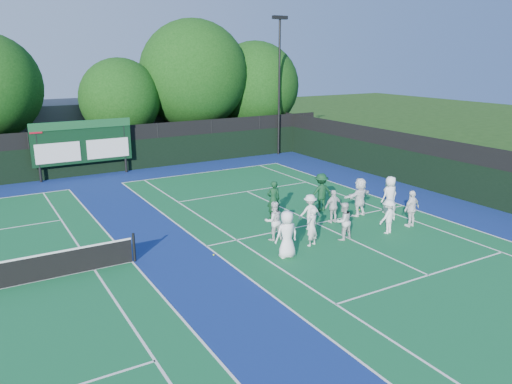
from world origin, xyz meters
TOP-DOWN VIEW (x-y plane):
  - ground at (0.00, 0.00)m, footprint 120.00×120.00m
  - court_apron at (-6.00, 1.00)m, footprint 34.00×32.00m
  - near_court at (0.00, 1.00)m, footprint 11.05×23.85m
  - back_fence at (-6.00, 16.00)m, footprint 34.00×0.08m
  - divider_fence_right at (9.00, 1.00)m, footprint 0.08×32.00m
  - scoreboard at (-7.01, 15.59)m, footprint 6.00×0.21m
  - clubhouse at (-2.00, 24.00)m, footprint 18.00×6.00m
  - light_pole_right at (7.50, 15.70)m, footprint 1.20×0.30m
  - tree_c at (-3.25, 19.58)m, footprint 5.65×5.65m
  - tree_d at (2.43, 19.58)m, footprint 8.12×8.12m
  - tree_e at (7.80, 19.58)m, footprint 7.08×7.08m
  - tennis_ball_0 at (-1.48, 1.39)m, footprint 0.07×0.07m
  - tennis_ball_1 at (3.06, 1.55)m, footprint 0.07×0.07m
  - tennis_ball_2 at (1.83, -1.60)m, footprint 0.07×0.07m
  - tennis_ball_3 at (-5.65, -0.00)m, footprint 0.07×0.07m
  - tennis_ball_4 at (1.97, 1.03)m, footprint 0.07×0.07m
  - player_front_0 at (-3.33, -1.53)m, footprint 0.94×0.65m
  - player_front_1 at (-1.80, -1.05)m, footprint 0.67×0.54m
  - player_front_2 at (-0.28, -1.15)m, footprint 0.81×0.65m
  - player_front_3 at (1.87, -1.54)m, footprint 1.05×0.70m
  - player_front_4 at (3.39, -1.43)m, footprint 1.02×0.52m
  - player_back_0 at (-2.76, 0.29)m, footprint 0.89×0.75m
  - player_back_1 at (-0.71, 0.56)m, footprint 1.12×0.78m
  - player_back_2 at (0.76, 0.76)m, footprint 0.92×0.44m
  - player_back_3 at (2.48, 0.94)m, footprint 1.77×0.80m
  - player_back_4 at (3.99, 0.49)m, footprint 0.92×0.62m
  - coach_left at (-1.21, 2.73)m, footprint 0.74×0.57m
  - coach_right at (1.36, 2.45)m, footprint 1.30×0.85m

SIDE VIEW (x-z plane):
  - ground at x=0.00m, z-range 0.00..0.00m
  - court_apron at x=-6.00m, z-range 0.00..0.01m
  - near_court at x=0.00m, z-range 0.01..0.01m
  - tennis_ball_0 at x=-1.48m, z-range 0.00..0.07m
  - tennis_ball_1 at x=3.06m, z-range 0.00..0.07m
  - tennis_ball_2 at x=1.83m, z-range 0.00..0.07m
  - tennis_ball_3 at x=-5.65m, z-range 0.00..0.07m
  - tennis_ball_4 at x=1.97m, z-range 0.00..0.07m
  - player_front_3 at x=1.87m, z-range 0.00..1.51m
  - player_back_2 at x=0.76m, z-range 0.00..1.54m
  - player_back_1 at x=-0.71m, z-range 0.00..1.58m
  - player_front_1 at x=-1.80m, z-range 0.00..1.59m
  - player_front_2 at x=-0.28m, z-range 0.00..1.60m
  - player_back_0 at x=-2.76m, z-range 0.00..1.64m
  - player_front_4 at x=3.39m, z-range 0.00..1.67m
  - coach_left at x=-1.21m, z-range 0.00..1.79m
  - player_back_4 at x=3.99m, z-range 0.00..1.82m
  - player_front_0 at x=-3.33m, z-range 0.00..1.83m
  - player_back_3 at x=2.48m, z-range 0.00..1.84m
  - coach_right at x=1.36m, z-range 0.00..1.88m
  - back_fence at x=-6.00m, z-range -0.14..2.86m
  - divider_fence_right at x=9.00m, z-range -0.14..2.86m
  - clubhouse at x=-2.00m, z-range 0.00..4.00m
  - scoreboard at x=-7.01m, z-range 0.42..3.97m
  - tree_c at x=-3.25m, z-range 0.65..7.90m
  - tree_e at x=7.80m, z-range 0.53..9.05m
  - tree_d at x=2.43m, z-range 0.75..10.79m
  - light_pole_right at x=7.50m, z-range 1.24..11.36m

